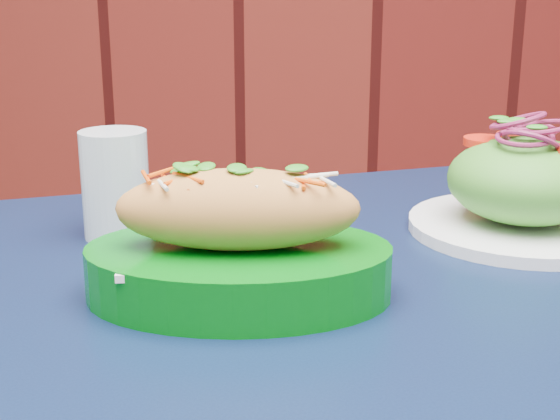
{
  "coord_description": "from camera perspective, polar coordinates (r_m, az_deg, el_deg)",
  "views": [
    {
      "loc": [
        -0.11,
        0.69,
        1.0
      ],
      "look_at": [
        -0.16,
        1.33,
        0.81
      ],
      "focal_mm": 50.0,
      "sensor_mm": 36.0,
      "label": 1
    }
  ],
  "objects": [
    {
      "name": "water_glass",
      "position": [
        0.79,
        -11.95,
        1.84
      ],
      "size": [
        0.07,
        0.07,
        0.11
      ],
      "primitive_type": "cylinder",
      "color": "silver",
      "rests_on": "cafe_table"
    },
    {
      "name": "banh_mi_basket",
      "position": [
        0.63,
        -3.06,
        -2.66
      ],
      "size": [
        0.26,
        0.18,
        0.12
      ],
      "rotation": [
        0.0,
        0.0,
        0.07
      ],
      "color": "#00620D",
      "rests_on": "cafe_table"
    },
    {
      "name": "salad_plate",
      "position": [
        0.83,
        17.45,
        1.53
      ],
      "size": [
        0.23,
        0.23,
        0.12
      ],
      "rotation": [
        0.0,
        0.0,
        0.02
      ],
      "color": "white",
      "rests_on": "cafe_table"
    },
    {
      "name": "cafe_table",
      "position": [
        0.68,
        5.85,
        -13.2
      ],
      "size": [
        1.04,
        1.04,
        0.75
      ],
      "rotation": [
        0.0,
        0.0,
        0.37
      ],
      "color": "black",
      "rests_on": "ground"
    }
  ]
}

